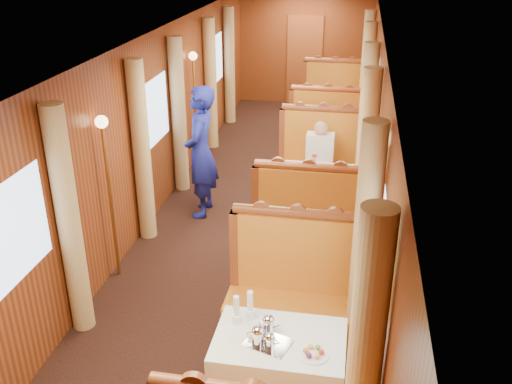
% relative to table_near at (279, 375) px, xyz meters
% --- Properties ---
extents(floor, '(3.00, 12.00, 0.01)m').
position_rel_table_near_xyz_m(floor, '(-0.75, 3.50, -0.38)').
color(floor, black).
rests_on(floor, ground).
extents(ceiling, '(3.00, 12.00, 0.01)m').
position_rel_table_near_xyz_m(ceiling, '(-0.75, 3.50, 2.12)').
color(ceiling, silver).
rests_on(ceiling, wall_left).
extents(wall_far, '(3.00, 0.01, 2.50)m').
position_rel_table_near_xyz_m(wall_far, '(-0.75, 9.50, 0.88)').
color(wall_far, brown).
rests_on(wall_far, floor).
extents(wall_left, '(0.01, 12.00, 2.50)m').
position_rel_table_near_xyz_m(wall_left, '(-2.25, 3.50, 0.88)').
color(wall_left, brown).
rests_on(wall_left, floor).
extents(wall_right, '(0.01, 12.00, 2.50)m').
position_rel_table_near_xyz_m(wall_right, '(0.75, 3.50, 0.88)').
color(wall_right, brown).
rests_on(wall_right, floor).
extents(doorway_far, '(0.80, 0.04, 2.00)m').
position_rel_table_near_xyz_m(doorway_far, '(-0.75, 9.47, 0.62)').
color(doorway_far, brown).
rests_on(doorway_far, floor).
extents(table_near, '(1.05, 0.72, 0.75)m').
position_rel_table_near_xyz_m(table_near, '(0.00, 0.00, 0.00)').
color(table_near, white).
rests_on(table_near, floor).
extents(banquette_near_aft, '(1.30, 0.55, 1.34)m').
position_rel_table_near_xyz_m(banquette_near_aft, '(0.00, 1.01, 0.05)').
color(banquette_near_aft, '#BB4D14').
rests_on(banquette_near_aft, floor).
extents(table_mid, '(1.05, 0.72, 0.75)m').
position_rel_table_near_xyz_m(table_mid, '(0.00, 3.50, 0.00)').
color(table_mid, white).
rests_on(table_mid, floor).
extents(banquette_mid_fwd, '(1.30, 0.55, 1.34)m').
position_rel_table_near_xyz_m(banquette_mid_fwd, '(0.00, 2.49, 0.05)').
color(banquette_mid_fwd, '#BB4D14').
rests_on(banquette_mid_fwd, floor).
extents(banquette_mid_aft, '(1.30, 0.55, 1.34)m').
position_rel_table_near_xyz_m(banquette_mid_aft, '(0.00, 4.51, 0.05)').
color(banquette_mid_aft, '#BB4D14').
rests_on(banquette_mid_aft, floor).
extents(table_far, '(1.05, 0.72, 0.75)m').
position_rel_table_near_xyz_m(table_far, '(0.00, 7.00, 0.00)').
color(table_far, white).
rests_on(table_far, floor).
extents(banquette_far_fwd, '(1.30, 0.55, 1.34)m').
position_rel_table_near_xyz_m(banquette_far_fwd, '(0.00, 5.99, 0.05)').
color(banquette_far_fwd, '#BB4D14').
rests_on(banquette_far_fwd, floor).
extents(banquette_far_aft, '(1.30, 0.55, 1.34)m').
position_rel_table_near_xyz_m(banquette_far_aft, '(0.00, 8.01, 0.05)').
color(banquette_far_aft, '#BB4D14').
rests_on(banquette_far_aft, floor).
extents(tea_tray, '(0.40, 0.35, 0.01)m').
position_rel_table_near_xyz_m(tea_tray, '(-0.08, -0.08, 0.38)').
color(tea_tray, silver).
rests_on(tea_tray, table_near).
extents(teapot_left, '(0.17, 0.13, 0.14)m').
position_rel_table_near_xyz_m(teapot_left, '(-0.16, -0.11, 0.44)').
color(teapot_left, silver).
rests_on(teapot_left, tea_tray).
extents(teapot_right, '(0.17, 0.14, 0.11)m').
position_rel_table_near_xyz_m(teapot_right, '(-0.06, -0.14, 0.43)').
color(teapot_right, silver).
rests_on(teapot_right, tea_tray).
extents(teapot_back, '(0.18, 0.15, 0.13)m').
position_rel_table_near_xyz_m(teapot_back, '(-0.10, 0.05, 0.44)').
color(teapot_back, silver).
rests_on(teapot_back, tea_tray).
extents(fruit_plate, '(0.24, 0.24, 0.05)m').
position_rel_table_near_xyz_m(fruit_plate, '(0.28, -0.15, 0.39)').
color(fruit_plate, white).
rests_on(fruit_plate, table_near).
extents(cup_inboard, '(0.08, 0.08, 0.26)m').
position_rel_table_near_xyz_m(cup_inboard, '(-0.38, 0.13, 0.48)').
color(cup_inboard, white).
rests_on(cup_inboard, table_near).
extents(cup_outboard, '(0.08, 0.08, 0.26)m').
position_rel_table_near_xyz_m(cup_outboard, '(-0.28, 0.22, 0.48)').
color(cup_outboard, white).
rests_on(cup_outboard, table_near).
extents(rose_vase_mid, '(0.06, 0.06, 0.36)m').
position_rel_table_near_xyz_m(rose_vase_mid, '(-0.02, 3.51, 0.55)').
color(rose_vase_mid, silver).
rests_on(rose_vase_mid, table_mid).
extents(rose_vase_far, '(0.06, 0.06, 0.36)m').
position_rel_table_near_xyz_m(rose_vase_far, '(-0.02, 6.98, 0.55)').
color(rose_vase_far, silver).
rests_on(rose_vase_far, table_far).
extents(window_left_near, '(0.01, 1.20, 0.90)m').
position_rel_table_near_xyz_m(window_left_near, '(-2.24, 0.00, 1.07)').
color(window_left_near, '#98ADCC').
rests_on(window_left_near, wall_left).
extents(curtain_left_near_b, '(0.22, 0.22, 2.35)m').
position_rel_table_near_xyz_m(curtain_left_near_b, '(-2.13, 0.78, 0.80)').
color(curtain_left_near_b, tan).
rests_on(curtain_left_near_b, floor).
extents(window_right_near, '(0.01, 1.20, 0.90)m').
position_rel_table_near_xyz_m(window_right_near, '(0.74, 0.00, 1.07)').
color(window_right_near, '#98ADCC').
rests_on(window_right_near, wall_right).
extents(curtain_right_near_a, '(0.22, 0.22, 2.35)m').
position_rel_table_near_xyz_m(curtain_right_near_a, '(0.63, -0.78, 0.80)').
color(curtain_right_near_a, tan).
rests_on(curtain_right_near_a, floor).
extents(curtain_right_near_b, '(0.22, 0.22, 2.35)m').
position_rel_table_near_xyz_m(curtain_right_near_b, '(0.63, 0.78, 0.80)').
color(curtain_right_near_b, tan).
rests_on(curtain_right_near_b, floor).
extents(window_left_mid, '(0.01, 1.20, 0.90)m').
position_rel_table_near_xyz_m(window_left_mid, '(-2.24, 3.50, 1.07)').
color(window_left_mid, '#98ADCC').
rests_on(window_left_mid, wall_left).
extents(curtain_left_mid_a, '(0.22, 0.22, 2.35)m').
position_rel_table_near_xyz_m(curtain_left_mid_a, '(-2.13, 2.72, 0.80)').
color(curtain_left_mid_a, tan).
rests_on(curtain_left_mid_a, floor).
extents(curtain_left_mid_b, '(0.22, 0.22, 2.35)m').
position_rel_table_near_xyz_m(curtain_left_mid_b, '(-2.13, 4.28, 0.80)').
color(curtain_left_mid_b, tan).
rests_on(curtain_left_mid_b, floor).
extents(window_right_mid, '(0.01, 1.20, 0.90)m').
position_rel_table_near_xyz_m(window_right_mid, '(0.74, 3.50, 1.07)').
color(window_right_mid, '#98ADCC').
rests_on(window_right_mid, wall_right).
extents(curtain_right_mid_a, '(0.22, 0.22, 2.35)m').
position_rel_table_near_xyz_m(curtain_right_mid_a, '(0.63, 2.72, 0.80)').
color(curtain_right_mid_a, tan).
rests_on(curtain_right_mid_a, floor).
extents(curtain_right_mid_b, '(0.22, 0.22, 2.35)m').
position_rel_table_near_xyz_m(curtain_right_mid_b, '(0.63, 4.28, 0.80)').
color(curtain_right_mid_b, tan).
rests_on(curtain_right_mid_b, floor).
extents(window_left_far, '(0.01, 1.20, 0.90)m').
position_rel_table_near_xyz_m(window_left_far, '(-2.24, 7.00, 1.07)').
color(window_left_far, '#98ADCC').
rests_on(window_left_far, wall_left).
extents(curtain_left_far_a, '(0.22, 0.22, 2.35)m').
position_rel_table_near_xyz_m(curtain_left_far_a, '(-2.13, 6.22, 0.80)').
color(curtain_left_far_a, tan).
rests_on(curtain_left_far_a, floor).
extents(curtain_left_far_b, '(0.22, 0.22, 2.35)m').
position_rel_table_near_xyz_m(curtain_left_far_b, '(-2.13, 7.78, 0.80)').
color(curtain_left_far_b, tan).
rests_on(curtain_left_far_b, floor).
extents(window_right_far, '(0.01, 1.20, 0.90)m').
position_rel_table_near_xyz_m(window_right_far, '(0.74, 7.00, 1.07)').
color(window_right_far, '#98ADCC').
rests_on(window_right_far, wall_right).
extents(curtain_right_far_a, '(0.22, 0.22, 2.35)m').
position_rel_table_near_xyz_m(curtain_right_far_a, '(0.63, 6.22, 0.80)').
color(curtain_right_far_a, tan).
rests_on(curtain_right_far_a, floor).
extents(curtain_right_far_b, '(0.22, 0.22, 2.35)m').
position_rel_table_near_xyz_m(curtain_right_far_b, '(0.63, 7.78, 0.80)').
color(curtain_right_far_b, tan).
rests_on(curtain_right_far_b, floor).
extents(sconce_left_fore, '(0.14, 0.14, 1.95)m').
position_rel_table_near_xyz_m(sconce_left_fore, '(-2.15, 1.75, 1.01)').
color(sconce_left_fore, '#BF8C3F').
rests_on(sconce_left_fore, floor).
extents(sconce_right_fore, '(0.14, 0.14, 1.95)m').
position_rel_table_near_xyz_m(sconce_right_fore, '(0.65, 1.75, 1.01)').
color(sconce_right_fore, '#BF8C3F').
rests_on(sconce_right_fore, floor).
extents(sconce_left_aft, '(0.14, 0.14, 1.95)m').
position_rel_table_near_xyz_m(sconce_left_aft, '(-2.15, 5.25, 1.01)').
color(sconce_left_aft, '#BF8C3F').
rests_on(sconce_left_aft, floor).
extents(sconce_right_aft, '(0.14, 0.14, 1.95)m').
position_rel_table_near_xyz_m(sconce_right_aft, '(0.65, 5.25, 1.01)').
color(sconce_right_aft, '#BF8C3F').
rests_on(sconce_right_aft, floor).
extents(steward, '(0.49, 0.70, 1.85)m').
position_rel_table_near_xyz_m(steward, '(-1.58, 3.49, 0.55)').
color(steward, navy).
rests_on(steward, floor).
extents(passenger, '(0.40, 0.44, 0.76)m').
position_rel_table_near_xyz_m(passenger, '(-0.00, 4.25, 0.37)').
color(passenger, beige).
rests_on(passenger, banquette_mid_aft).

